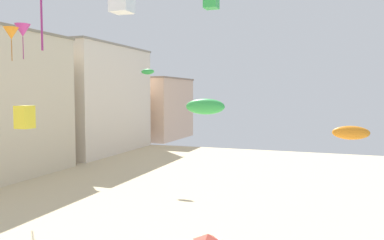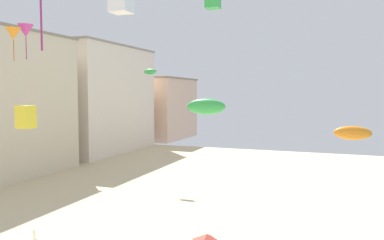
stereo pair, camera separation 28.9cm
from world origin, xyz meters
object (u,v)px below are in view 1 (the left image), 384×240
Objects in this scene: kite_orange_parafoil at (351,133)px; kite_orange_delta at (11,33)px; kite_yellow_box at (25,117)px; kite_green_parafoil_2 at (148,72)px; kite_magenta_delta_3 at (23,30)px; kite_green_parafoil at (205,107)px.

kite_orange_parafoil is 24.02m from kite_orange_delta.
kite_green_parafoil_2 is (-1.90, 19.97, 3.76)m from kite_yellow_box.
kite_orange_parafoil is 22.77m from kite_green_parafoil_2.
kite_magenta_delta_3 is 2.34× the size of kite_yellow_box.
kite_orange_parafoil is 0.91× the size of kite_green_parafoil.
kite_magenta_delta_3 is at bearing 129.15° from kite_orange_delta.
kite_green_parafoil_2 reaches higher than kite_orange_parafoil.
kite_magenta_delta_3 is 1.29× the size of kite_orange_parafoil.
kite_green_parafoil is at bearing -10.83° from kite_magenta_delta_3.
kite_orange_parafoil is (27.66, 0.57, -8.38)m from kite_magenta_delta_3.
kite_orange_delta is at bearing -95.03° from kite_green_parafoil_2.
kite_green_parafoil_2 is at bearing 95.44° from kite_yellow_box.
kite_orange_parafoil is 10.22m from kite_green_parafoil.
kite_orange_delta is 0.83× the size of kite_green_parafoil.
kite_orange_parafoil is at bearing 20.19° from kite_orange_delta.
kite_green_parafoil_2 is at bearing 84.97° from kite_orange_delta.
kite_green_parafoil is (12.47, 3.85, -4.90)m from kite_orange_delta.
kite_yellow_box is 0.55× the size of kite_orange_parafoil.
kite_orange_delta is at bearing -159.81° from kite_orange_parafoil.
kite_green_parafoil is (-9.18, -4.11, 1.82)m from kite_orange_parafoil.
kite_green_parafoil_2 is (1.53, 17.34, -1.65)m from kite_orange_delta.
kite_orange_parafoil is at bearing 30.17° from kite_yellow_box.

